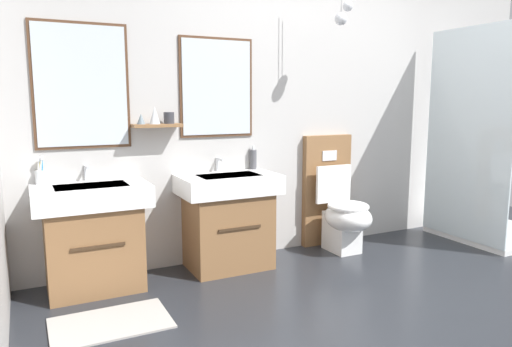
# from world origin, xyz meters

# --- Properties ---
(ground_plane) EXTENTS (6.27, 4.69, 0.10)m
(ground_plane) POSITION_xyz_m (0.00, 0.00, -0.05)
(ground_plane) COLOR #23262B
(ground_plane) RESTS_ON ground
(wall_back) EXTENTS (5.07, 0.57, 2.54)m
(wall_back) POSITION_xyz_m (-0.02, 1.68, 1.27)
(wall_back) COLOR #B7B5B2
(wall_back) RESTS_ON ground
(bath_mat) EXTENTS (0.68, 0.44, 0.01)m
(bath_mat) POSITION_xyz_m (-1.88, 0.82, 0.01)
(bath_mat) COLOR #9E9993
(bath_mat) RESTS_ON ground
(vanity_sink_left) EXTENTS (0.76, 0.50, 0.74)m
(vanity_sink_left) POSITION_xyz_m (-1.88, 1.42, 0.40)
(vanity_sink_left) COLOR brown
(vanity_sink_left) RESTS_ON ground
(tap_on_left_sink) EXTENTS (0.03, 0.13, 0.11)m
(tap_on_left_sink) POSITION_xyz_m (-1.88, 1.60, 0.81)
(tap_on_left_sink) COLOR silver
(tap_on_left_sink) RESTS_ON vanity_sink_left
(vanity_sink_right) EXTENTS (0.76, 0.50, 0.74)m
(vanity_sink_right) POSITION_xyz_m (-0.87, 1.42, 0.40)
(vanity_sink_right) COLOR brown
(vanity_sink_right) RESTS_ON ground
(tap_on_right_sink) EXTENTS (0.03, 0.13, 0.11)m
(tap_on_right_sink) POSITION_xyz_m (-0.87, 1.60, 0.81)
(tap_on_right_sink) COLOR silver
(tap_on_right_sink) RESTS_ON vanity_sink_right
(toilet) EXTENTS (0.48, 0.62, 1.00)m
(toilet) POSITION_xyz_m (0.18, 1.43, 0.38)
(toilet) COLOR brown
(toilet) RESTS_ON ground
(toothbrush_cup) EXTENTS (0.07, 0.07, 0.20)m
(toothbrush_cup) POSITION_xyz_m (-2.18, 1.59, 0.80)
(toothbrush_cup) COLOR silver
(toothbrush_cup) RESTS_ON vanity_sink_left
(soap_dispenser) EXTENTS (0.06, 0.06, 0.20)m
(soap_dispenser) POSITION_xyz_m (-0.56, 1.60, 0.83)
(soap_dispenser) COLOR #4C4C51
(soap_dispenser) RESTS_ON vanity_sink_right
(shower_tray) EXTENTS (1.02, 0.91, 1.95)m
(shower_tray) POSITION_xyz_m (1.63, 1.05, 0.39)
(shower_tray) COLOR white
(shower_tray) RESTS_ON ground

